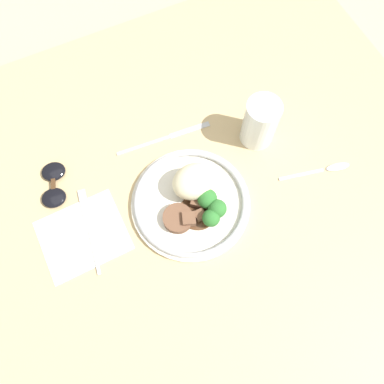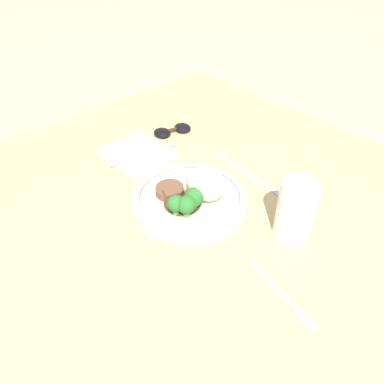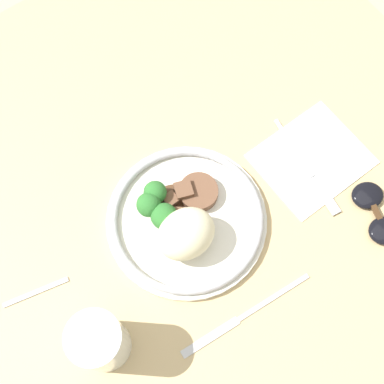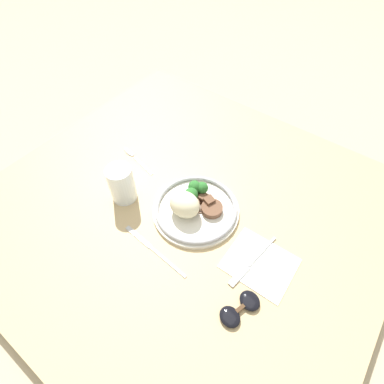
{
  "view_description": "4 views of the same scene",
  "coord_description": "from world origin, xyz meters",
  "px_view_note": "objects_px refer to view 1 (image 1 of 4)",
  "views": [
    {
      "loc": [
        -0.14,
        -0.23,
        0.78
      ],
      "look_at": [
        -0.03,
        0.01,
        0.09
      ],
      "focal_mm": 35.0,
      "sensor_mm": 36.0,
      "label": 1
    },
    {
      "loc": [
        0.4,
        -0.41,
        0.56
      ],
      "look_at": [
        -0.02,
        -0.01,
        0.08
      ],
      "focal_mm": 35.0,
      "sensor_mm": 36.0,
      "label": 2
    },
    {
      "loc": [
        0.1,
        0.21,
        0.83
      ],
      "look_at": [
        -0.07,
        -0.03,
        0.07
      ],
      "focal_mm": 50.0,
      "sensor_mm": 36.0,
      "label": 3
    },
    {
      "loc": [
        -0.32,
        0.4,
        0.75
      ],
      "look_at": [
        -0.01,
        -0.02,
        0.09
      ],
      "focal_mm": 28.0,
      "sensor_mm": 36.0,
      "label": 4
    }
  ],
  "objects_px": {
    "fork": "(88,223)",
    "spoon": "(329,169)",
    "plate": "(193,200)",
    "sunglasses": "(54,184)",
    "knife": "(167,137)",
    "juice_glass": "(259,124)"
  },
  "relations": [
    {
      "from": "juice_glass",
      "to": "sunglasses",
      "type": "height_order",
      "value": "juice_glass"
    },
    {
      "from": "plate",
      "to": "juice_glass",
      "type": "bearing_deg",
      "value": 23.45
    },
    {
      "from": "juice_glass",
      "to": "knife",
      "type": "bearing_deg",
      "value": 155.66
    },
    {
      "from": "fork",
      "to": "spoon",
      "type": "distance_m",
      "value": 0.52
    },
    {
      "from": "juice_glass",
      "to": "knife",
      "type": "relative_size",
      "value": 0.53
    },
    {
      "from": "plate",
      "to": "juice_glass",
      "type": "relative_size",
      "value": 2.11
    },
    {
      "from": "knife",
      "to": "sunglasses",
      "type": "relative_size",
      "value": 1.9
    },
    {
      "from": "spoon",
      "to": "knife",
      "type": "bearing_deg",
      "value": 154.8
    },
    {
      "from": "plate",
      "to": "sunglasses",
      "type": "distance_m",
      "value": 0.3
    },
    {
      "from": "juice_glass",
      "to": "knife",
      "type": "xyz_separation_m",
      "value": [
        -0.18,
        0.08,
        -0.05
      ]
    },
    {
      "from": "knife",
      "to": "spoon",
      "type": "bearing_deg",
      "value": -33.25
    },
    {
      "from": "fork",
      "to": "knife",
      "type": "xyz_separation_m",
      "value": [
        0.23,
        0.11,
        -0.0
      ]
    },
    {
      "from": "juice_glass",
      "to": "knife",
      "type": "height_order",
      "value": "juice_glass"
    },
    {
      "from": "fork",
      "to": "knife",
      "type": "relative_size",
      "value": 0.86
    },
    {
      "from": "plate",
      "to": "fork",
      "type": "distance_m",
      "value": 0.22
    },
    {
      "from": "sunglasses",
      "to": "spoon",
      "type": "bearing_deg",
      "value": -4.54
    },
    {
      "from": "sunglasses",
      "to": "knife",
      "type": "bearing_deg",
      "value": 17.8
    },
    {
      "from": "juice_glass",
      "to": "spoon",
      "type": "distance_m",
      "value": 0.18
    },
    {
      "from": "juice_glass",
      "to": "fork",
      "type": "xyz_separation_m",
      "value": [
        -0.4,
        -0.03,
        -0.05
      ]
    },
    {
      "from": "knife",
      "to": "plate",
      "type": "bearing_deg",
      "value": -90.68
    },
    {
      "from": "knife",
      "to": "fork",
      "type": "bearing_deg",
      "value": -149.11
    },
    {
      "from": "plate",
      "to": "knife",
      "type": "bearing_deg",
      "value": 84.92
    }
  ]
}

